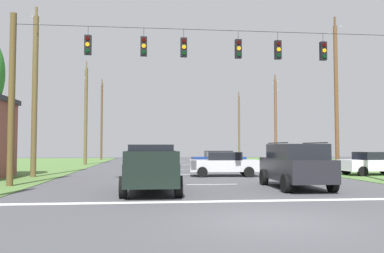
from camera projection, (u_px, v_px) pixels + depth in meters
The scene contains 19 objects.
ground_plane at pixel (271, 221), 9.92m from camera, with size 120.00×120.00×0.00m, color #47474C.
stop_bar_stripe at pixel (239, 201), 13.54m from camera, with size 16.07×0.45×0.01m, color white.
lane_dash_0 at pixel (212, 184), 19.50m from camera, with size 0.15×2.50×0.01m, color white.
lane_dash_1 at pixel (196, 174), 26.38m from camera, with size 0.15×2.50×0.01m, color white.
lane_dash_2 at pixel (187, 169), 32.48m from camera, with size 0.15×2.50×0.01m, color white.
lane_dash_3 at pixel (180, 165), 40.47m from camera, with size 0.15×2.50×0.01m, color white.
lane_dash_4 at pixel (175, 161), 49.59m from camera, with size 0.15×2.50×0.01m, color white.
overhead_signal_span at pixel (211, 88), 19.66m from camera, with size 19.26×0.31×8.23m.
pickup_truck at pixel (151, 168), 16.33m from camera, with size 2.31×5.41×1.95m.
suv_black at pixel (295, 165), 17.67m from camera, with size 2.25×4.82×2.05m.
distant_car_crossing_white at pixel (374, 163), 25.64m from camera, with size 4.44×2.32×1.52m.
distant_car_oncoming at pixel (224, 164), 24.95m from camera, with size 4.42×2.27×1.52m.
distant_car_far_parked at pixel (218, 160), 32.75m from camera, with size 4.37×2.16×1.52m.
utility_pole_mid_right at pixel (336, 96), 27.82m from camera, with size 0.28×1.78×11.08m.
utility_pole_far_right at pixel (276, 119), 41.82m from camera, with size 0.29×1.63×9.50m.
utility_pole_near_left at pixel (239, 126), 59.04m from camera, with size 0.29×1.74×10.09m.
utility_pole_far_left at pixel (35, 94), 24.15m from camera, with size 0.33×1.66×10.48m.
utility_pole_distant_right at pixel (86, 114), 40.51m from camera, with size 0.34×1.92×10.67m.
utility_pole_distant_left at pixel (102, 120), 55.67m from camera, with size 0.30×1.66×11.41m.
Camera 1 is at (-3.00, -9.77, 1.87)m, focal length 37.05 mm.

